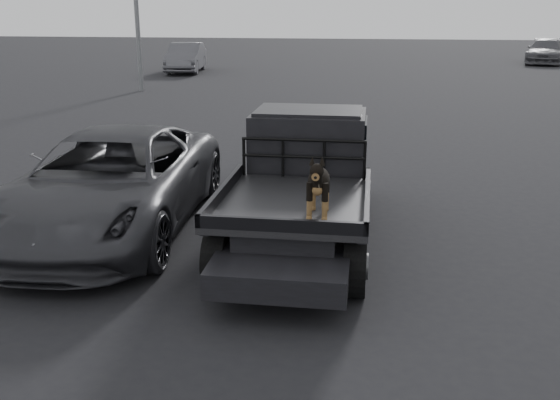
% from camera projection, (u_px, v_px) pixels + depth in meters
% --- Properties ---
extents(ground, '(120.00, 120.00, 0.00)m').
position_uv_depth(ground, '(336.00, 280.00, 7.87)').
color(ground, black).
rests_on(ground, ground).
extents(flatbed_ute, '(2.00, 5.40, 0.92)m').
position_uv_depth(flatbed_ute, '(301.00, 211.00, 9.05)').
color(flatbed_ute, black).
rests_on(flatbed_ute, ground).
extents(ute_cab, '(1.72, 1.30, 0.88)m').
position_uv_depth(ute_cab, '(309.00, 137.00, 9.68)').
color(ute_cab, black).
rests_on(ute_cab, flatbed_ute).
extents(headache_rack, '(1.80, 0.08, 0.55)m').
position_uv_depth(headache_rack, '(303.00, 159.00, 9.02)').
color(headache_rack, black).
rests_on(headache_rack, flatbed_ute).
extents(dog, '(0.32, 0.60, 0.74)m').
position_uv_depth(dog, '(319.00, 185.00, 7.36)').
color(dog, black).
rests_on(dog, flatbed_ute).
extents(parked_suv, '(2.73, 5.49, 1.50)m').
position_uv_depth(parked_suv, '(111.00, 182.00, 9.46)').
color(parked_suv, '#323237').
rests_on(parked_suv, ground).
extents(distant_car_a, '(2.13, 4.64, 1.48)m').
position_uv_depth(distant_car_a, '(186.00, 58.00, 32.19)').
color(distant_car_a, '#505056').
rests_on(distant_car_a, ground).
extents(distant_car_b, '(3.34, 5.25, 1.42)m').
position_uv_depth(distant_car_b, '(546.00, 51.00, 37.00)').
color(distant_car_b, '#4C4C51').
rests_on(distant_car_b, ground).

